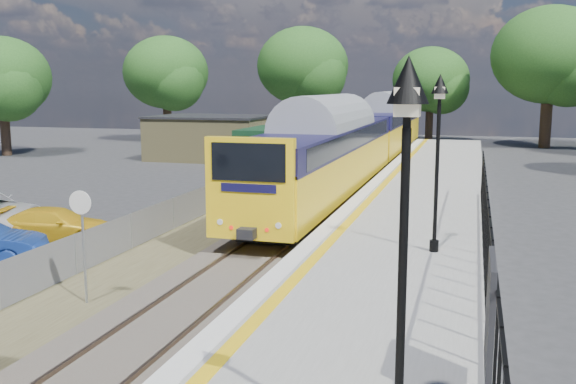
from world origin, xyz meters
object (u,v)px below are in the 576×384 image
at_px(victorian_lamp_south, 406,171).
at_px(speed_sign, 82,228).
at_px(victorian_lamp_north, 439,122).
at_px(train, 365,135).
at_px(car_yellow, 56,225).

relative_size(victorian_lamp_south, speed_sign, 1.65).
height_order(victorian_lamp_south, speed_sign, victorian_lamp_south).
height_order(victorian_lamp_north, train, victorian_lamp_north).
distance_m(victorian_lamp_south, victorian_lamp_north, 10.00).
distance_m(train, speed_sign, 25.05).
xyz_separation_m(victorian_lamp_north, speed_sign, (-7.87, -4.01, -2.40)).
relative_size(train, speed_sign, 14.62).
height_order(speed_sign, car_yellow, speed_sign).
bearing_deg(car_yellow, speed_sign, -151.64).
bearing_deg(victorian_lamp_south, train, 100.09).
bearing_deg(speed_sign, victorian_lamp_south, -39.17).
xyz_separation_m(victorian_lamp_north, train, (-5.30, 20.90, -1.96)).
bearing_deg(speed_sign, train, 81.52).
bearing_deg(train, victorian_lamp_north, -75.77).
bearing_deg(speed_sign, victorian_lamp_north, 24.41).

